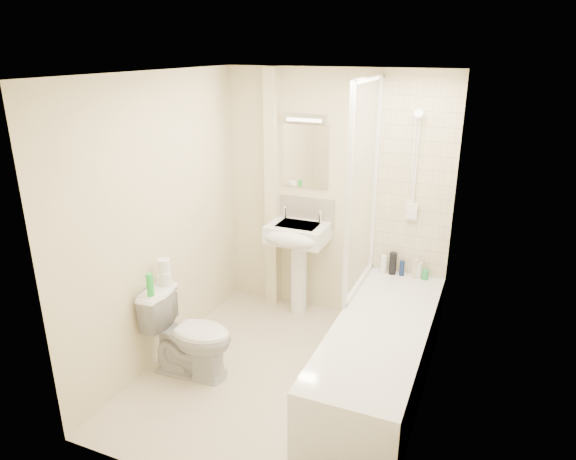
% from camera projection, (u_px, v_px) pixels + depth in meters
% --- Properties ---
extents(floor, '(2.50, 2.50, 0.00)m').
position_uv_depth(floor, '(283.00, 376.00, 4.23)').
color(floor, beige).
rests_on(floor, ground).
extents(wall_back, '(2.20, 0.02, 2.40)m').
position_uv_depth(wall_back, '(334.00, 198.00, 4.91)').
color(wall_back, beige).
rests_on(wall_back, ground).
extents(wall_left, '(0.02, 2.50, 2.40)m').
position_uv_depth(wall_left, '(160.00, 222.00, 4.23)').
color(wall_left, beige).
rests_on(wall_left, ground).
extents(wall_right, '(0.02, 2.50, 2.40)m').
position_uv_depth(wall_right, '(433.00, 264.00, 3.43)').
color(wall_right, beige).
rests_on(wall_right, ground).
extents(ceiling, '(2.20, 2.50, 0.02)m').
position_uv_depth(ceiling, '(281.00, 73.00, 3.42)').
color(ceiling, white).
rests_on(ceiling, wall_back).
extents(tile_back, '(0.70, 0.01, 1.75)m').
position_uv_depth(tile_back, '(415.00, 183.00, 4.55)').
color(tile_back, beige).
rests_on(tile_back, wall_back).
extents(tile_right, '(0.01, 2.10, 1.75)m').
position_uv_depth(tile_right, '(438.00, 223.00, 3.53)').
color(tile_right, beige).
rests_on(tile_right, wall_right).
extents(pipe_boxing, '(0.12, 0.12, 2.40)m').
position_uv_depth(pipe_boxing, '(272.00, 193.00, 5.09)').
color(pipe_boxing, beige).
rests_on(pipe_boxing, ground).
extents(splashback, '(0.60, 0.02, 0.30)m').
position_uv_depth(splashback, '(305.00, 211.00, 5.07)').
color(splashback, beige).
rests_on(splashback, wall_back).
extents(mirror, '(0.46, 0.01, 0.60)m').
position_uv_depth(mirror, '(306.00, 156.00, 4.88)').
color(mirror, white).
rests_on(mirror, wall_back).
extents(strip_light, '(0.42, 0.07, 0.07)m').
position_uv_depth(strip_light, '(305.00, 117.00, 4.73)').
color(strip_light, silver).
rests_on(strip_light, wall_back).
extents(bathtub, '(0.70, 2.10, 0.55)m').
position_uv_depth(bathtub, '(380.00, 354.00, 4.04)').
color(bathtub, white).
rests_on(bathtub, ground).
extents(shower_screen, '(0.04, 0.92, 1.80)m').
position_uv_depth(shower_screen, '(364.00, 188.00, 4.29)').
color(shower_screen, white).
rests_on(shower_screen, bathtub).
extents(shower_fixture, '(0.10, 0.16, 0.99)m').
position_uv_depth(shower_fixture, '(415.00, 171.00, 4.47)').
color(shower_fixture, white).
rests_on(shower_fixture, wall_back).
extents(pedestal_sink, '(0.56, 0.51, 1.09)m').
position_uv_depth(pedestal_sink, '(297.00, 244.00, 4.96)').
color(pedestal_sink, white).
rests_on(pedestal_sink, ground).
extents(bottle_white_a, '(0.06, 0.06, 0.17)m').
position_uv_depth(bottle_white_a, '(384.00, 264.00, 4.83)').
color(bottle_white_a, white).
rests_on(bottle_white_a, bathtub).
extents(bottle_black_b, '(0.07, 0.07, 0.21)m').
position_uv_depth(bottle_black_b, '(393.00, 263.00, 4.79)').
color(bottle_black_b, black).
rests_on(bottle_black_b, bathtub).
extents(bottle_blue, '(0.05, 0.05, 0.15)m').
position_uv_depth(bottle_blue, '(402.00, 268.00, 4.77)').
color(bottle_blue, navy).
rests_on(bottle_blue, bathtub).
extents(bottle_cream, '(0.06, 0.06, 0.18)m').
position_uv_depth(bottle_cream, '(415.00, 269.00, 4.72)').
color(bottle_cream, '#C6B599').
rests_on(bottle_cream, bathtub).
extents(bottle_white_b, '(0.05, 0.05, 0.15)m').
position_uv_depth(bottle_white_b, '(419.00, 270.00, 4.71)').
color(bottle_white_b, silver).
rests_on(bottle_white_b, bathtub).
extents(bottle_green, '(0.06, 0.06, 0.09)m').
position_uv_depth(bottle_green, '(425.00, 274.00, 4.70)').
color(bottle_green, green).
rests_on(bottle_green, bathtub).
extents(toilet, '(0.51, 0.77, 0.73)m').
position_uv_depth(toilet, '(190.00, 334.00, 4.17)').
color(toilet, white).
rests_on(toilet, ground).
extents(toilet_roll_lower, '(0.10, 0.10, 0.10)m').
position_uv_depth(toilet_roll_lower, '(165.00, 278.00, 4.20)').
color(toilet_roll_lower, white).
rests_on(toilet_roll_lower, toilet).
extents(toilet_roll_upper, '(0.10, 0.10, 0.11)m').
position_uv_depth(toilet_roll_upper, '(164.00, 266.00, 4.17)').
color(toilet_roll_upper, white).
rests_on(toilet_roll_upper, toilet_roll_lower).
extents(green_bottle, '(0.05, 0.05, 0.19)m').
position_uv_depth(green_bottle, '(150.00, 285.00, 3.99)').
color(green_bottle, green).
rests_on(green_bottle, toilet).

